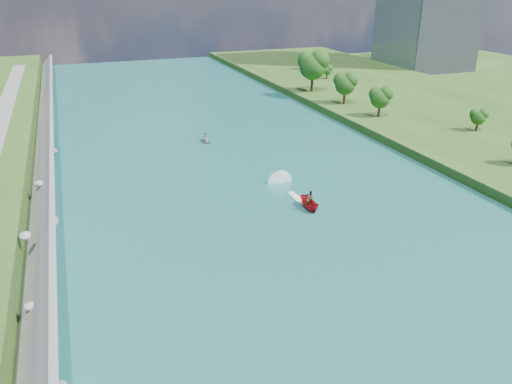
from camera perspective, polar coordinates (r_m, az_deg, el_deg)
name	(u,v)px	position (r m, az deg, el deg)	size (l,w,h in m)	color
ground	(337,281)	(47.85, 9.30, -9.99)	(260.00, 260.00, 0.00)	#2D5119
river_water	(260,198)	(63.65, 0.47, -0.74)	(55.00, 240.00, 0.10)	#195C5F
riprap_bank	(40,222)	(58.73, -23.44, -3.11)	(3.87, 236.00, 4.05)	slate
motorboat	(302,198)	(62.42, 5.31, -0.69)	(3.60, 18.65, 2.14)	#AB0D18
raft	(206,140)	(85.74, -5.77, 5.91)	(2.42, 2.99, 1.68)	gray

